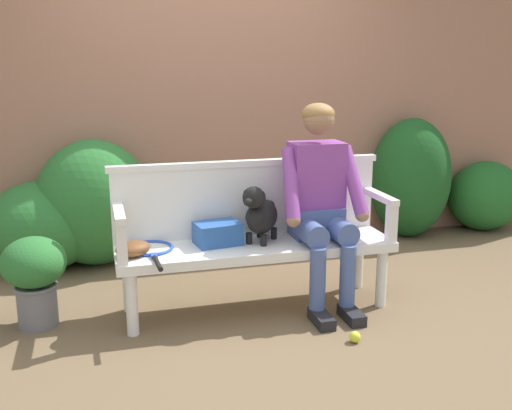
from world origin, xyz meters
The scene contains 17 objects.
ground_plane centered at (0.00, 0.00, 0.00)m, with size 40.00×40.00×0.00m, color brown.
brick_garden_fence centered at (0.00, 1.54, 1.14)m, with size 8.00×0.30×2.28m, color #936651.
hedge_bush_far_left centered at (-0.98, 1.19, 0.49)m, with size 0.89×0.77×0.99m, color #286B2D.
hedge_bush_mid_left centered at (2.58, 1.22, 0.33)m, with size 0.72×0.58×0.65m, color #1E5B23.
hedge_bush_far_right centered at (1.78, 1.22, 0.54)m, with size 0.73×0.65×1.08m, color #194C1E.
hedge_bush_mid_right centered at (-1.36, 1.19, 0.34)m, with size 0.89×0.78×0.69m, color #286B2D.
garden_bench centered at (0.00, 0.00, 0.39)m, with size 1.76×0.47×0.44m.
bench_backrest centered at (0.00, 0.21, 0.70)m, with size 1.80×0.06×0.50m.
bench_armrest_left_end centered at (-0.84, -0.09, 0.64)m, with size 0.06×0.47×0.28m.
bench_armrest_right_end centered at (0.84, -0.09, 0.64)m, with size 0.06×0.47×0.28m.
person_seated centered at (0.42, -0.01, 0.72)m, with size 0.56×0.64×1.31m.
dog_on_bench centered at (0.02, 0.00, 0.64)m, with size 0.32×0.35×0.38m.
tennis_racket centered at (-0.66, 0.02, 0.45)m, with size 0.30×0.57×0.03m.
baseball_glove centered at (-0.77, -0.05, 0.49)m, with size 0.22×0.17×0.09m, color brown.
sports_bag centered at (-0.24, 0.05, 0.51)m, with size 0.28×0.20×0.14m, color #2856A3.
tennis_ball centered at (0.42, -0.61, 0.03)m, with size 0.07×0.07×0.07m, color #CCDB33.
potted_plant centered at (-1.35, 0.10, 0.34)m, with size 0.39×0.39×0.56m.
Camera 1 is at (-0.96, -3.50, 1.59)m, focal length 41.93 mm.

